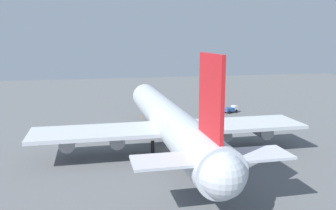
{
  "coord_description": "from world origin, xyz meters",
  "views": [
    {
      "loc": [
        -68.17,
        15.09,
        22.43
      ],
      "look_at": [
        0.0,
        0.0,
        9.23
      ],
      "focal_mm": 38.05,
      "sensor_mm": 36.0,
      "label": 1
    }
  ],
  "objects_px": {
    "cargo_airplane": "(168,120)",
    "safety_cone_nose": "(142,117)",
    "fuel_truck": "(231,109)",
    "maintenance_van": "(69,137)"
  },
  "relations": [
    {
      "from": "fuel_truck",
      "to": "safety_cone_nose",
      "type": "distance_m",
      "value": 27.64
    },
    {
      "from": "fuel_truck",
      "to": "safety_cone_nose",
      "type": "bearing_deg",
      "value": 92.44
    },
    {
      "from": "fuel_truck",
      "to": "safety_cone_nose",
      "type": "relative_size",
      "value": 6.36
    },
    {
      "from": "cargo_airplane",
      "to": "fuel_truck",
      "type": "xyz_separation_m",
      "value": [
        31.35,
        -26.57,
        -5.07
      ]
    },
    {
      "from": "safety_cone_nose",
      "to": "cargo_airplane",
      "type": "bearing_deg",
      "value": -178.03
    },
    {
      "from": "cargo_airplane",
      "to": "safety_cone_nose",
      "type": "height_order",
      "value": "cargo_airplane"
    },
    {
      "from": "maintenance_van",
      "to": "safety_cone_nose",
      "type": "relative_size",
      "value": 5.2
    },
    {
      "from": "cargo_airplane",
      "to": "safety_cone_nose",
      "type": "distance_m",
      "value": 30.74
    },
    {
      "from": "cargo_airplane",
      "to": "fuel_truck",
      "type": "distance_m",
      "value": 41.41
    },
    {
      "from": "fuel_truck",
      "to": "maintenance_van",
      "type": "bearing_deg",
      "value": 114.9
    }
  ]
}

